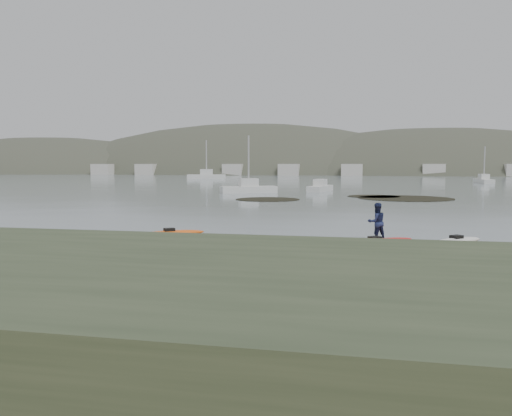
# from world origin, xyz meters

# --- Properties ---
(ground) EXTENTS (600.00, 600.00, 0.00)m
(ground) POSITION_xyz_m (0.00, 0.00, 0.00)
(ground) COLOR tan
(ground) RESTS_ON ground
(wet_sand) EXTENTS (60.00, 60.00, 0.00)m
(wet_sand) POSITION_xyz_m (0.00, -0.30, 0.00)
(wet_sand) COLOR brown
(wet_sand) RESTS_ON ground
(water) EXTENTS (1200.00, 1200.00, 0.00)m
(water) POSITION_xyz_m (0.00, 300.00, 0.01)
(water) COLOR slate
(water) RESTS_ON ground
(bluff) EXTENTS (60.00, 8.00, 2.00)m
(bluff) POSITION_xyz_m (0.00, -17.50, 1.00)
(bluff) COLOR #475138
(bluff) RESTS_ON ground
(kayaks) EXTENTS (22.43, 9.16, 0.34)m
(kayaks) POSITION_xyz_m (-1.43, -4.49, 0.17)
(kayaks) COLOR yellow
(kayaks) RESTS_ON ground
(person_east) EXTENTS (1.17, 1.07, 1.94)m
(person_east) POSITION_xyz_m (6.32, -0.80, 0.97)
(person_east) COLOR navy
(person_east) RESTS_ON ground
(kelp_mats) EXTENTS (23.69, 14.01, 0.04)m
(kelp_mats) POSITION_xyz_m (6.27, 31.20, 0.03)
(kelp_mats) COLOR black
(kelp_mats) RESTS_ON water
(moored_boats) EXTENTS (91.52, 80.54, 1.39)m
(moored_boats) POSITION_xyz_m (-1.87, 82.09, 0.58)
(moored_boats) COLOR silver
(moored_boats) RESTS_ON ground
(far_hills) EXTENTS (550.00, 135.00, 80.00)m
(far_hills) POSITION_xyz_m (39.38, 193.97, -15.93)
(far_hills) COLOR #384235
(far_hills) RESTS_ON ground
(far_town) EXTENTS (199.00, 5.00, 4.00)m
(far_town) POSITION_xyz_m (6.00, 145.00, 2.00)
(far_town) COLOR beige
(far_town) RESTS_ON ground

